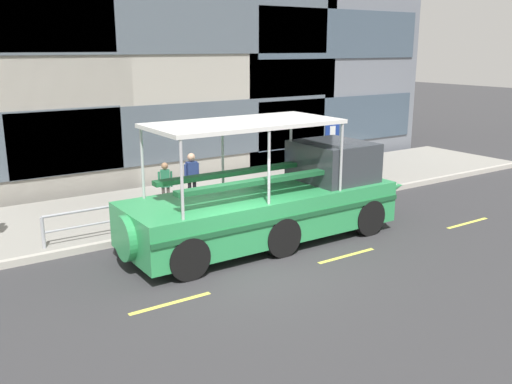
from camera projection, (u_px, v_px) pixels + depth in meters
ground_plane at (249, 266)px, 13.30m from camera, size 120.00×120.00×0.00m
sidewalk at (152, 208)px, 17.78m from camera, size 32.00×4.80×0.18m
curb_edge at (188, 228)px, 15.77m from camera, size 32.00×0.18×0.18m
lane_centreline at (268, 277)px, 12.66m from camera, size 25.80×0.12×0.01m
curb_guardrail at (237, 194)px, 16.87m from camera, size 11.41×0.09×0.84m
parking_sign at (331, 143)px, 19.06m from camera, size 0.60×0.12×2.48m
duck_tour_boat at (279, 201)px, 14.96m from camera, size 9.23×2.53×3.26m
pedestrian_near_bow at (305, 167)px, 18.91m from camera, size 0.21×0.45×1.57m
pedestrian_mid_left at (192, 175)px, 17.15m from camera, size 0.50×0.24×1.74m
pedestrian_mid_right at (165, 182)px, 16.96m from camera, size 0.40×0.26×1.50m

